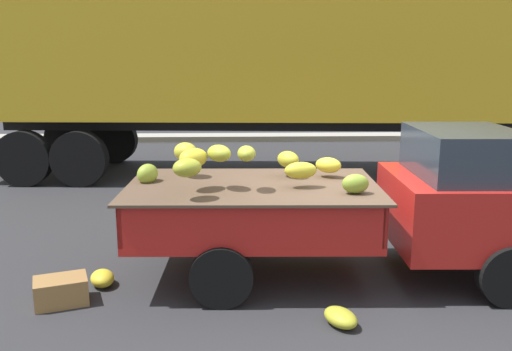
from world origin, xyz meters
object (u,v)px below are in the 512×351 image
Objects in this scene: pickup_truck at (425,202)px; fallen_banana_bunch_near_tailgate at (102,278)px; produce_crate at (61,291)px; fallen_banana_bunch_by_wheel at (341,317)px; semi_trailer at (263,53)px.

pickup_truck reaches higher than fallen_banana_bunch_near_tailgate.
produce_crate is (-0.31, -0.43, 0.05)m from fallen_banana_bunch_near_tailgate.
fallen_banana_bunch_by_wheel is 0.75× the size of produce_crate.
fallen_banana_bunch_near_tailgate reaches higher than fallen_banana_bunch_by_wheel.
produce_crate is (-3.92, -0.60, -0.74)m from pickup_truck.
pickup_truck is at bearing 2.80° from fallen_banana_bunch_near_tailgate.
fallen_banana_bunch_near_tailgate is at bearing -106.18° from semi_trailer.
fallen_banana_bunch_by_wheel is at bearing -11.51° from produce_crate.
pickup_truck reaches higher than fallen_banana_bunch_by_wheel.
fallen_banana_bunch_near_tailgate is at bearing 158.06° from fallen_banana_bunch_by_wheel.
semi_trailer is at bearing 93.58° from fallen_banana_bunch_by_wheel.
produce_crate reaches higher than fallen_banana_bunch_by_wheel.
fallen_banana_bunch_by_wheel is (2.46, -0.99, -0.01)m from fallen_banana_bunch_near_tailgate.
pickup_truck reaches higher than produce_crate.
pickup_truck is 9.53× the size of produce_crate.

